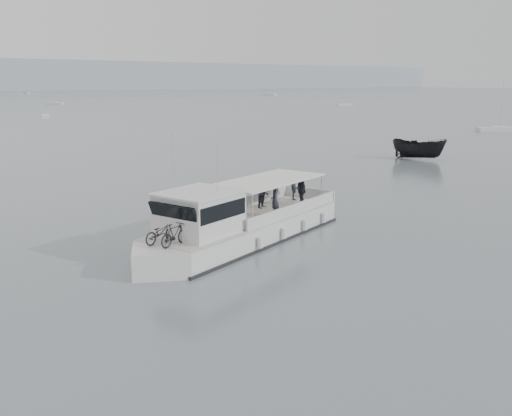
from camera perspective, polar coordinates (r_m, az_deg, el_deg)
ground at (r=27.65m, az=-4.11°, el=-4.09°), size 1400.00×1400.00×0.00m
tour_boat at (r=27.90m, az=-2.29°, el=-1.83°), size 14.06×7.11×5.95m
dark_motorboat at (r=61.76m, az=15.96°, el=5.73°), size 3.70×6.14×2.23m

